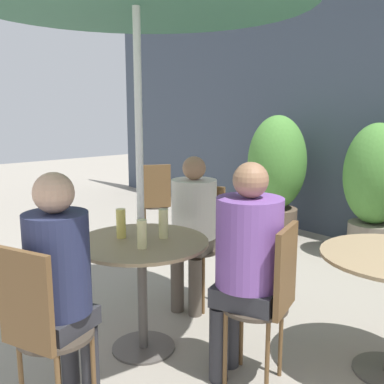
{
  "coord_description": "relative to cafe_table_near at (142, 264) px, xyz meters",
  "views": [
    {
      "loc": [
        2.22,
        -1.26,
        1.51
      ],
      "look_at": [
        0.03,
        0.58,
        0.96
      ],
      "focal_mm": 42.0,
      "sensor_mm": 36.0,
      "label": 1
    }
  ],
  "objects": [
    {
      "name": "bistro_chair_0",
      "position": [
        0.31,
        -0.76,
        -0.02
      ],
      "size": [
        0.39,
        0.4,
        0.91
      ],
      "rotation": [
        0.0,
        0.0,
        -2.76
      ],
      "color": "#42382D",
      "rests_on": "ground_plane"
    },
    {
      "name": "potted_plant_0",
      "position": [
        -1.04,
        2.52,
        0.21
      ],
      "size": [
        0.66,
        0.66,
        1.41
      ],
      "color": "brown",
      "rests_on": "ground_plane"
    },
    {
      "name": "bistro_chair_2",
      "position": [
        -0.31,
        0.76,
        -0.02
      ],
      "size": [
        0.39,
        0.4,
        0.91
      ],
      "rotation": [
        0.0,
        0.0,
        0.39
      ],
      "color": "#42382D",
      "rests_on": "ground_plane"
    },
    {
      "name": "cafe_table_near",
      "position": [
        0.0,
        0.0,
        0.0
      ],
      "size": [
        0.81,
        0.81,
        0.71
      ],
      "color": "#514C47",
      "rests_on": "ground_plane"
    },
    {
      "name": "ground_plane",
      "position": [
        -0.03,
        -0.18,
        -0.56
      ],
      "size": [
        20.0,
        20.0,
        0.0
      ],
      "primitive_type": "plane",
      "color": "gray"
    },
    {
      "name": "potted_plant_1",
      "position": [
        0.03,
        2.71,
        0.18
      ],
      "size": [
        0.62,
        0.62,
        1.35
      ],
      "color": "slate",
      "rests_on": "ground_plane"
    },
    {
      "name": "seated_person_1",
      "position": [
        0.62,
        0.25,
        0.16
      ],
      "size": [
        0.43,
        0.41,
        1.23
      ],
      "rotation": [
        0.0,
        0.0,
        -1.18
      ],
      "color": "#2D2D33",
      "rests_on": "ground_plane"
    },
    {
      "name": "seated_person_2",
      "position": [
        -0.25,
        0.62,
        0.13
      ],
      "size": [
        0.38,
        0.4,
        1.15
      ],
      "rotation": [
        0.0,
        0.0,
        0.39
      ],
      "color": "brown",
      "rests_on": "ground_plane"
    },
    {
      "name": "bistro_chair_3",
      "position": [
        -1.66,
        1.28,
        -0.02
      ],
      "size": [
        0.41,
        0.4,
        0.91
      ],
      "rotation": [
        0.0,
        0.0,
        4.25
      ],
      "color": "#42382D",
      "rests_on": "ground_plane"
    },
    {
      "name": "beer_glass_2",
      "position": [
        -0.13,
        -0.06,
        0.24
      ],
      "size": [
        0.06,
        0.06,
        0.18
      ],
      "color": "#DBC65B",
      "rests_on": "cafe_table_near"
    },
    {
      "name": "bistro_chair_1",
      "position": [
        0.76,
        0.31,
        -0.02
      ],
      "size": [
        0.4,
        0.39,
        0.91
      ],
      "rotation": [
        0.0,
        0.0,
        -1.18
      ],
      "color": "#42382D",
      "rests_on": "ground_plane"
    },
    {
      "name": "beer_glass_1",
      "position": [
        0.04,
        0.14,
        0.24
      ],
      "size": [
        0.06,
        0.06,
        0.18
      ],
      "color": "beige",
      "rests_on": "cafe_table_near"
    },
    {
      "name": "seated_person_0",
      "position": [
        0.25,
        -0.63,
        0.17
      ],
      "size": [
        0.35,
        0.36,
        1.22
      ],
      "rotation": [
        0.0,
        0.0,
        3.53
      ],
      "color": "#2D2D33",
      "rests_on": "ground_plane"
    },
    {
      "name": "beer_glass_0",
      "position": [
        0.12,
        -0.08,
        0.23
      ],
      "size": [
        0.06,
        0.06,
        0.17
      ],
      "color": "beige",
      "rests_on": "cafe_table_near"
    }
  ]
}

